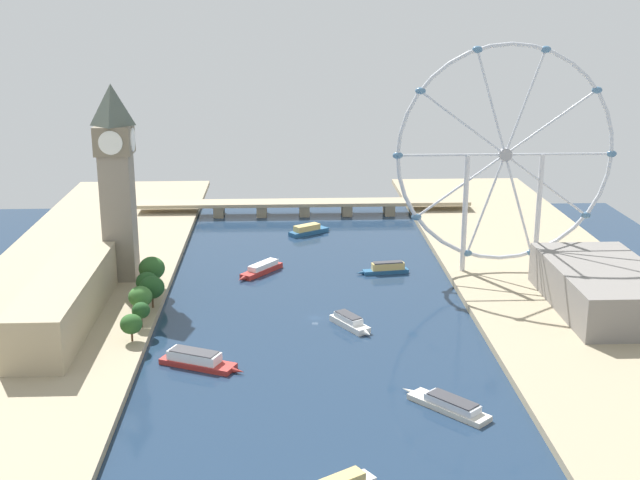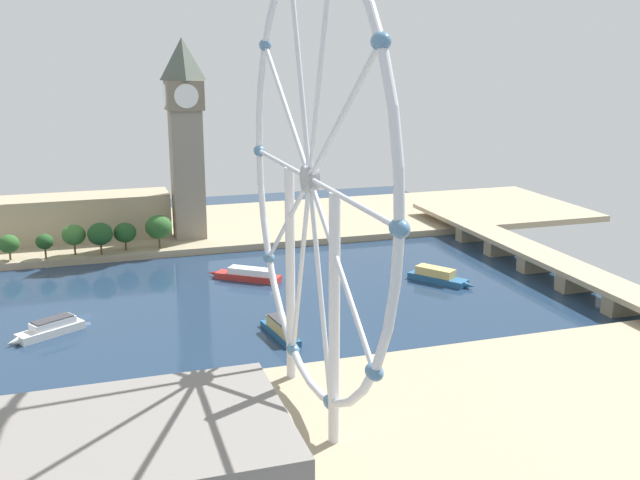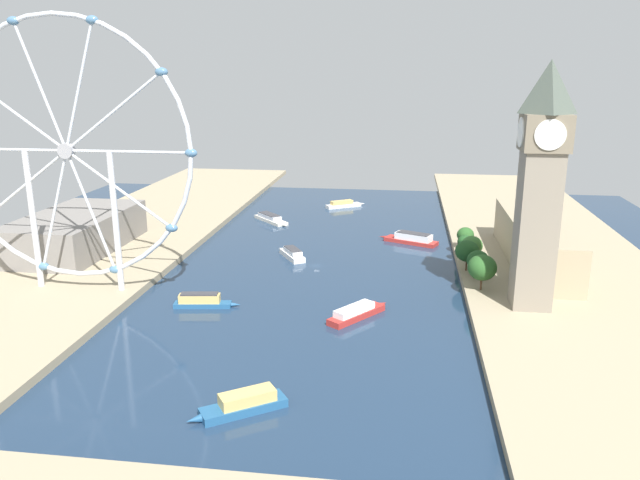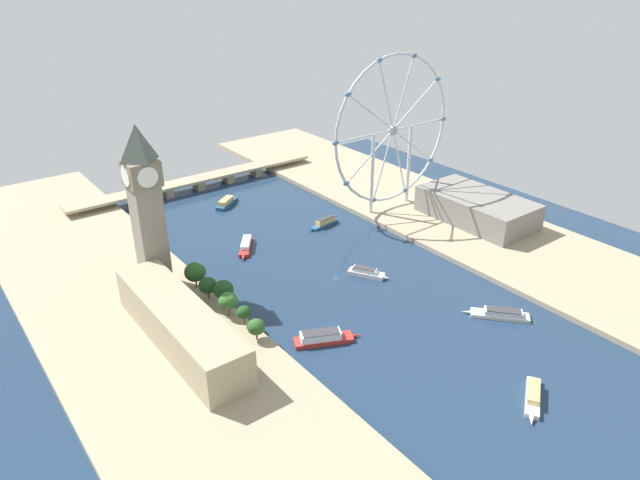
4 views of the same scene
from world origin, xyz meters
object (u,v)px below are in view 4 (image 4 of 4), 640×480
(tour_boat_2, at_px, (500,314))
(tour_boat_5, at_px, (533,396))
(tour_boat_0, at_px, (323,337))
(riverside_hall, at_px, (477,208))
(tour_boat_3, at_px, (366,273))
(clock_tower, at_px, (146,206))
(parliament_block, at_px, (180,325))
(tour_boat_1, at_px, (246,246))
(tour_boat_4, at_px, (325,222))
(river_bridge, at_px, (197,181))
(tour_boat_6, at_px, (227,202))
(ferris_wheel, at_px, (393,131))

(tour_boat_2, height_order, tour_boat_5, tour_boat_5)
(tour_boat_0, bearing_deg, tour_boat_5, -37.20)
(riverside_hall, xyz_separation_m, tour_boat_3, (-105.74, -9.34, -9.63))
(tour_boat_2, relative_size, tour_boat_5, 1.08)
(clock_tower, bearing_deg, parliament_block, -101.93)
(tour_boat_1, xyz_separation_m, tour_boat_4, (59.75, -2.59, 0.35))
(tour_boat_1, height_order, tour_boat_3, tour_boat_3)
(clock_tower, height_order, tour_boat_2, clock_tower)
(clock_tower, distance_m, tour_boat_1, 79.84)
(river_bridge, distance_m, tour_boat_1, 115.11)
(river_bridge, xyz_separation_m, tour_boat_6, (1.26, -43.91, -3.86))
(tour_boat_4, xyz_separation_m, tour_boat_6, (-35.01, 71.31, -0.11))
(tour_boat_3, relative_size, tour_boat_4, 0.89)
(river_bridge, relative_size, tour_boat_2, 7.19)
(tour_boat_2, bearing_deg, riverside_hall, -86.42)
(riverside_hall, distance_m, river_bridge, 211.10)
(riverside_hall, relative_size, tour_boat_2, 2.70)
(tour_boat_5, bearing_deg, riverside_hall, -165.98)
(clock_tower, xyz_separation_m, tour_boat_5, (86.93, -175.72, -47.16))
(clock_tower, xyz_separation_m, tour_boat_0, (42.62, -92.24, -46.64))
(tour_boat_4, bearing_deg, parliament_block, 18.39)
(tour_boat_0, distance_m, tour_boat_1, 107.40)
(tour_boat_1, relative_size, tour_boat_6, 1.08)
(tour_boat_4, bearing_deg, ferris_wheel, 165.03)
(tour_boat_2, bearing_deg, ferris_wheel, -62.20)
(parliament_block, xyz_separation_m, tour_boat_5, (98.90, -119.02, -10.97))
(clock_tower, bearing_deg, tour_boat_2, -45.70)
(parliament_block, xyz_separation_m, tour_boat_6, (99.89, 138.58, -10.58))
(tour_boat_0, bearing_deg, ferris_wheel, 60.82)
(riverside_hall, relative_size, tour_boat_0, 2.38)
(riverside_hall, xyz_separation_m, tour_boat_0, (-163.41, -44.02, -9.34))
(tour_boat_3, bearing_deg, tour_boat_5, -37.15)
(river_bridge, xyz_separation_m, tour_boat_3, (13.64, -183.35, -4.01))
(tour_boat_0, relative_size, tour_boat_5, 1.23)
(clock_tower, relative_size, ferris_wheel, 0.84)
(tour_boat_1, xyz_separation_m, tour_boat_3, (37.12, -70.73, 0.08))
(ferris_wheel, bearing_deg, tour_boat_3, -140.60)
(river_bridge, bearing_deg, tour_boat_2, -81.14)
(ferris_wheel, height_order, tour_boat_2, ferris_wheel)
(tour_boat_0, xyz_separation_m, tour_boat_6, (45.29, 174.12, -0.13))
(riverside_hall, xyz_separation_m, tour_boat_5, (-119.11, -127.49, -9.87))
(riverside_hall, xyz_separation_m, tour_boat_1, (-142.86, 61.40, -9.71))
(tour_boat_4, height_order, tour_boat_6, tour_boat_4)
(tour_boat_2, relative_size, tour_boat_4, 1.09)
(clock_tower, height_order, tour_boat_5, clock_tower)
(parliament_block, height_order, ferris_wheel, ferris_wheel)
(parliament_block, height_order, tour_boat_1, parliament_block)
(ferris_wheel, height_order, tour_boat_3, ferris_wheel)
(tour_boat_4, bearing_deg, tour_boat_2, 83.32)
(river_bridge, bearing_deg, parliament_block, -118.39)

